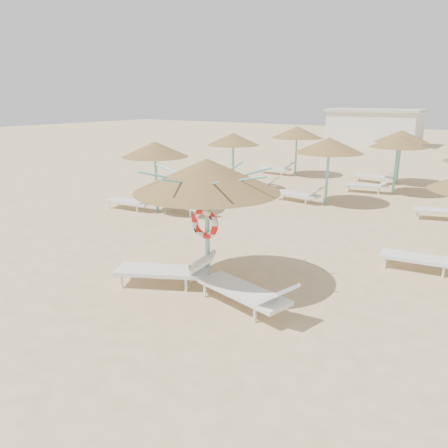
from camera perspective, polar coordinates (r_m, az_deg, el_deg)
The scene contains 6 objects.
ground at distance 10.32m, azimuth -3.65°, elevation -8.01°, with size 120.00×120.00×0.00m, color #D7AE83.
main_palapa at distance 9.69m, azimuth -2.26°, elevation 6.29°, with size 3.28×3.28×2.94m.
lounger_main_a at distance 10.22m, azimuth -7.21°, elevation -5.94°, with size 2.34×1.64×0.83m.
lounger_main_b at distance 9.05m, azimuth 3.18°, elevation -8.84°, with size 2.39×1.21×0.84m.
palapa_field at distance 19.04m, azimuth 22.65°, elevation 9.14°, with size 20.57×18.91×2.72m.
service_hut at distance 44.09m, azimuth 19.03°, elevation 11.94°, with size 8.40×4.40×3.25m.
Camera 1 is at (5.82, -7.40, 4.21)m, focal length 35.00 mm.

